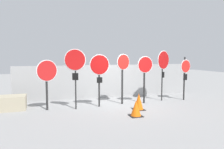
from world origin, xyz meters
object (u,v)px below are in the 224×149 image
Objects in this scene: stop_sign_2 at (99,69)px; traffic_cone_0 at (139,102)px; stop_sign_5 at (163,63)px; stop_sign_0 at (47,76)px; stop_sign_4 at (145,71)px; stop_sign_3 at (123,69)px; stop_sign_6 at (185,71)px; storage_crate at (12,103)px; traffic_cone_1 at (136,108)px; stop_sign_1 at (75,64)px.

traffic_cone_0 is (1.43, -1.03, -1.32)m from stop_sign_2.
stop_sign_5 reaches higher than stop_sign_2.
stop_sign_0 is 0.94× the size of stop_sign_4.
stop_sign_3 is at bearing 100.98° from traffic_cone_0.
stop_sign_4 is 3.18× the size of traffic_cone_0.
stop_sign_0 is 0.95× the size of stop_sign_6.
stop_sign_5 is (2.18, 0.07, 0.24)m from stop_sign_3.
stop_sign_4 is 2.30m from stop_sign_6.
stop_sign_2 is 3.95m from storage_crate.
storage_crate is at bearing 139.59° from stop_sign_0.
stop_sign_4 reaches higher than traffic_cone_1.
stop_sign_0 is at bearing 173.81° from stop_sign_2.
stop_sign_5 is at bearing 157.88° from stop_sign_6.
stop_sign_2 is at bearing 27.63° from stop_sign_1.
stop_sign_4 is at bearing -28.87° from stop_sign_3.
traffic_cone_0 is 1.17× the size of traffic_cone_1.
traffic_cone_1 is (-0.52, -0.86, -0.05)m from traffic_cone_0.
stop_sign_6 is at bearing -2.60° from stop_sign_4.
traffic_cone_1 is at bearing -51.97° from stop_sign_0.
storage_crate is (-8.18, 0.55, -1.18)m from stop_sign_6.
traffic_cone_0 is (-3.11, -1.12, -1.12)m from stop_sign_6.
stop_sign_6 is (1.16, -0.19, -0.42)m from stop_sign_5.
stop_sign_6 is at bearing 22.43° from stop_sign_1.
stop_sign_2 reaches higher than traffic_cone_1.
stop_sign_4 reaches higher than traffic_cone_0.
stop_sign_1 is 4.24× the size of traffic_cone_1.
stop_sign_3 reaches higher than storage_crate.
stop_sign_1 reaches higher than stop_sign_2.
stop_sign_0 is 1.25m from stop_sign_1.
traffic_cone_1 is (3.13, -1.99, -1.16)m from stop_sign_0.
stop_sign_2 is 3.30× the size of traffic_cone_0.
stop_sign_3 reaches higher than traffic_cone_1.
stop_sign_2 reaches higher than traffic_cone_0.
stop_sign_2 is at bearing 168.53° from stop_sign_6.
stop_sign_4 is 0.89× the size of stop_sign_5.
stop_sign_5 is at bearing 41.46° from traffic_cone_1.
traffic_cone_1 is at bearing -121.19° from traffic_cone_0.
storage_crate is (-2.56, 0.78, -1.63)m from stop_sign_1.
traffic_cone_1 is at bearing -163.98° from stop_sign_6.
stop_sign_5 is at bearing -18.10° from stop_sign_3.
traffic_cone_1 is (-3.63, -1.98, -1.17)m from stop_sign_6.
stop_sign_5 is 1.14× the size of stop_sign_6.
stop_sign_4 is at bearing -2.45° from stop_sign_2.
stop_sign_3 reaches higher than stop_sign_2.
stop_sign_2 is 0.93× the size of stop_sign_5.
stop_sign_5 is at bearing 8.20° from stop_sign_4.
stop_sign_5 reaches higher than traffic_cone_1.
stop_sign_5 is 1.25m from stop_sign_6.
stop_sign_2 is 2.20m from traffic_cone_0.
stop_sign_1 is at bearing 169.78° from stop_sign_6.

